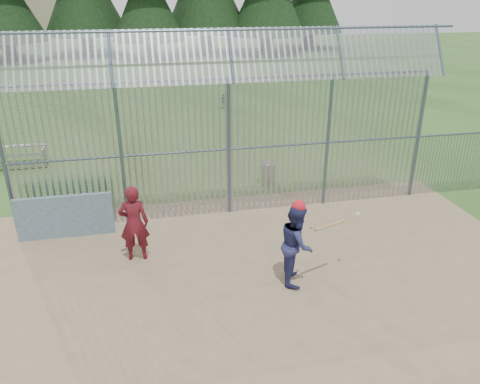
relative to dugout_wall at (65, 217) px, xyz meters
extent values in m
plane|color=#2D511E|center=(4.60, -2.90, -0.62)|extent=(120.00, 120.00, 0.00)
cube|color=#756047|center=(4.60, -3.40, -0.61)|extent=(14.00, 10.00, 0.02)
cube|color=#38566B|center=(0.00, 0.00, 0.00)|extent=(2.50, 0.12, 1.20)
imported|color=navy|center=(5.39, -3.27, 0.34)|extent=(0.94, 1.08, 1.89)
imported|color=maroon|center=(1.83, -1.54, 0.38)|extent=(0.74, 0.51, 1.95)
imported|color=slate|center=(6.82, 13.85, -0.19)|extent=(0.52, 0.25, 0.87)
sphere|color=red|center=(5.39, -3.27, 1.27)|extent=(0.30, 0.30, 0.30)
cylinder|color=#AA7F4C|center=(6.09, -3.42, 0.82)|extent=(0.82, 0.35, 0.07)
sphere|color=#AA7F4C|center=(5.66, -3.42, 0.82)|extent=(0.09, 0.09, 0.09)
sphere|color=white|center=(6.83, -3.21, 0.91)|extent=(0.09, 0.09, 0.09)
cylinder|color=#919399|center=(6.32, 2.56, -0.27)|extent=(0.52, 0.52, 0.70)
cylinder|color=#9EA0A5|center=(6.32, 2.56, 0.10)|extent=(0.56, 0.56, 0.05)
sphere|color=#9EA0A5|center=(6.32, 2.56, 0.15)|extent=(0.10, 0.10, 0.10)
cube|color=slate|center=(-2.92, 5.85, -0.42)|extent=(3.00, 0.25, 0.05)
cube|color=gray|center=(-2.92, 6.20, -0.17)|extent=(3.00, 0.25, 0.05)
cube|color=slate|center=(-2.92, 6.55, 0.08)|extent=(3.00, 0.25, 0.05)
cube|color=slate|center=(-1.52, 6.20, -0.27)|extent=(0.06, 0.90, 0.70)
cylinder|color=#47566B|center=(-1.40, 0.60, 1.38)|extent=(0.10, 0.10, 4.00)
cylinder|color=#47566B|center=(1.60, 0.60, 1.38)|extent=(0.10, 0.10, 4.00)
cylinder|color=#47566B|center=(4.60, 0.60, 1.38)|extent=(0.10, 0.10, 4.00)
cylinder|color=#47566B|center=(7.60, 0.60, 1.38)|extent=(0.10, 0.10, 4.00)
cylinder|color=#47566B|center=(10.60, 0.60, 1.38)|extent=(0.10, 0.10, 4.00)
cylinder|color=#47566B|center=(4.60, 0.60, 3.38)|extent=(12.00, 0.07, 0.07)
cylinder|color=#47566B|center=(4.60, 0.60, 1.38)|extent=(12.00, 0.06, 0.06)
cube|color=gray|center=(4.60, 0.60, 1.38)|extent=(12.00, 0.02, 4.00)
cube|color=gray|center=(4.60, 0.23, 4.03)|extent=(12.00, 0.77, 1.31)
cylinder|color=#47566B|center=(10.60, 0.60, 0.38)|extent=(0.08, 0.08, 2.00)
cylinder|color=#332319|center=(-9.40, 37.10, 0.91)|extent=(1.19, 1.19, 3.06)
cylinder|color=#332319|center=(-2.40, 40.10, 1.09)|extent=(1.33, 1.33, 3.42)
cylinder|color=#332319|center=(3.60, 36.10, 0.82)|extent=(1.12, 1.12, 2.88)
cylinder|color=#332319|center=(9.60, 39.10, 1.18)|extent=(1.40, 1.40, 3.60)
cylinder|color=#332319|center=(15.60, 37.10, 1.00)|extent=(1.26, 1.26, 3.24)
cylinder|color=#332319|center=(21.60, 41.10, 0.91)|extent=(1.19, 1.19, 3.06)
cube|color=#B2A58C|center=(-7.40, 55.10, 2.38)|extent=(8.00, 7.00, 6.00)
camera|label=1|loc=(2.23, -11.94, 5.57)|focal=35.00mm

